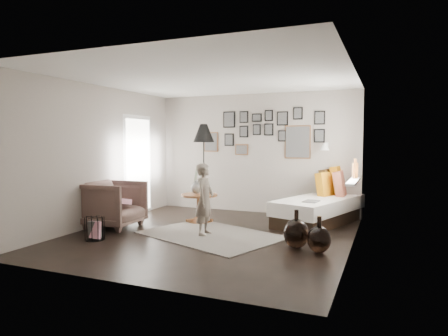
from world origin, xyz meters
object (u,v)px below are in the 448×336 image
at_px(daybed, 320,206).
at_px(floor_lamp, 204,137).
at_px(demijohn_large, 296,233).
at_px(demijohn_small, 319,239).
at_px(pedestal_table, 199,209).
at_px(vase, 196,186).
at_px(child, 205,199).
at_px(magazine_basket, 95,229).
at_px(armchair, 114,204).

relative_size(daybed, floor_lamp, 1.21).
height_order(daybed, demijohn_large, daybed).
xyz_separation_m(floor_lamp, demijohn_small, (2.77, -2.07, -1.47)).
bearing_deg(demijohn_small, pedestal_table, 152.94).
bearing_deg(floor_lamp, vase, -75.47).
bearing_deg(child, vase, 30.96).
height_order(daybed, demijohn_small, daybed).
bearing_deg(demijohn_large, demijohn_small, -18.92).
xyz_separation_m(magazine_basket, demijohn_large, (3.08, 0.73, 0.04)).
relative_size(vase, armchair, 0.54).
height_order(pedestal_table, child, child).
bearing_deg(floor_lamp, magazine_basket, -103.89).
bearing_deg(demijohn_large, floor_lamp, 141.09).
relative_size(pedestal_table, armchair, 0.75).
relative_size(vase, demijohn_small, 0.97).
distance_m(pedestal_table, vase, 0.46).
xyz_separation_m(magazine_basket, demijohn_small, (3.43, 0.61, 0.01)).
xyz_separation_m(pedestal_table, armchair, (-1.24, -1.00, 0.17)).
distance_m(floor_lamp, demijohn_small, 3.76).
height_order(armchair, demijohn_small, armchair).
height_order(vase, floor_lamp, floor_lamp).
distance_m(floor_lamp, magazine_basket, 3.14).
xyz_separation_m(pedestal_table, floor_lamp, (-0.28, 0.80, 1.41)).
bearing_deg(armchair, magazine_basket, -163.38).
distance_m(pedestal_table, demijohn_small, 2.79).
bearing_deg(floor_lamp, armchair, -118.09).
height_order(magazine_basket, child, child).
distance_m(pedestal_table, floor_lamp, 1.65).
bearing_deg(pedestal_table, vase, 165.96).
xyz_separation_m(demijohn_small, child, (-1.94, 0.36, 0.41)).
bearing_deg(armchair, daybed, -63.36).
xyz_separation_m(armchair, magazine_basket, (0.30, -0.88, -0.24)).
height_order(daybed, floor_lamp, floor_lamp).
relative_size(floor_lamp, child, 1.60).
xyz_separation_m(daybed, child, (-1.61, -1.79, 0.28)).
bearing_deg(pedestal_table, demijohn_small, -27.06).
distance_m(pedestal_table, child, 1.12).
bearing_deg(floor_lamp, pedestal_table, -70.59).
relative_size(pedestal_table, demijohn_small, 1.35).
bearing_deg(armchair, demijohn_small, -96.34).
bearing_deg(pedestal_table, magazine_basket, -116.75).
relative_size(vase, magazine_basket, 1.36).
bearing_deg(vase, pedestal_table, -14.04).
bearing_deg(floor_lamp, daybed, 1.61).
bearing_deg(demijohn_large, armchair, 177.41).
bearing_deg(vase, demijohn_large, -27.83).
height_order(demijohn_small, child, child).
relative_size(pedestal_table, vase, 1.40).
bearing_deg(magazine_basket, daybed, 41.53).
height_order(vase, magazine_basket, vase).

